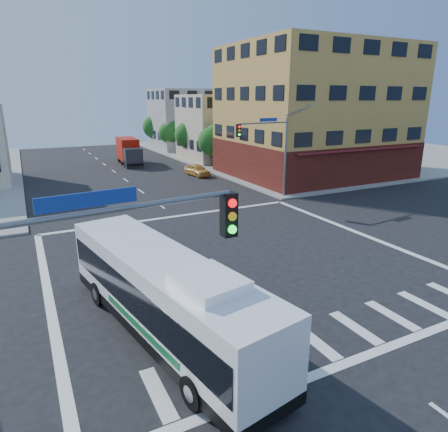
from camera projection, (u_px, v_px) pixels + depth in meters
name	position (u px, v px, depth m)	size (l,w,h in m)	color
ground	(235.00, 260.00, 21.95)	(120.00, 120.00, 0.00)	black
sidewalk_ne	(319.00, 150.00, 67.02)	(50.00, 50.00, 0.15)	gray
corner_building_ne	(314.00, 123.00, 44.74)	(18.10, 15.44, 14.00)	#BB8D43
building_east_near	(227.00, 127.00, 57.08)	(12.06, 10.06, 9.00)	#C2AD94
building_east_far	(190.00, 119.00, 68.90)	(12.06, 10.06, 10.00)	#A6A6A1
signal_mast_ne	(270.00, 142.00, 33.55)	(7.91, 1.13, 8.07)	slate
signal_mast_sw	(83.00, 298.00, 7.50)	(7.91, 1.01, 8.07)	slate
street_tree_a	(213.00, 139.00, 49.96)	(3.60, 3.60, 5.53)	#371F14
street_tree_b	(189.00, 133.00, 56.75)	(3.80, 3.80, 5.79)	#371F14
street_tree_c	(170.00, 131.00, 63.67)	(3.40, 3.40, 5.29)	#371F14
street_tree_d	(155.00, 125.00, 70.39)	(4.00, 4.00, 6.03)	#371F14
transit_bus	(164.00, 294.00, 14.61)	(4.55, 12.02, 3.48)	black
box_truck	(129.00, 152.00, 53.05)	(2.68, 7.67, 3.39)	#28282E
parked_car	(197.00, 170.00, 45.53)	(1.59, 3.95, 1.35)	gold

